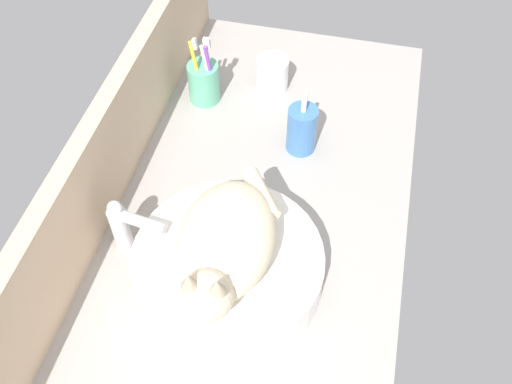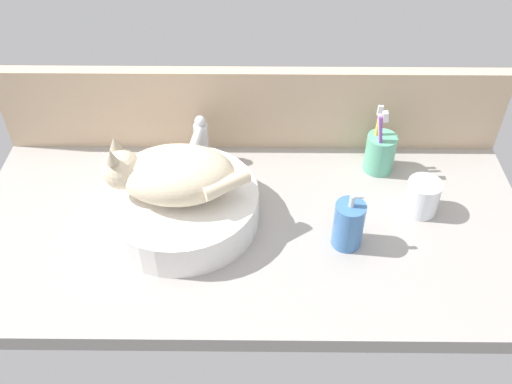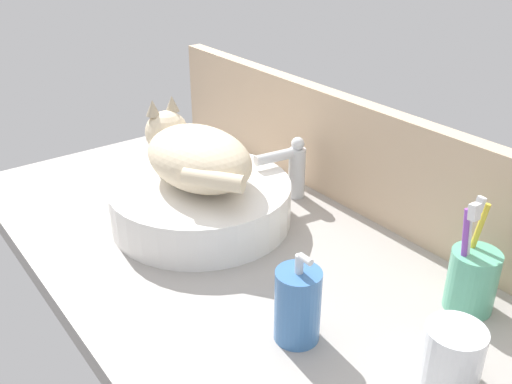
{
  "view_description": "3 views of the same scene",
  "coord_description": "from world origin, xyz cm",
  "px_view_note": "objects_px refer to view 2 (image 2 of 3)",
  "views": [
    {
      "loc": [
        -68.07,
        -16.84,
        95.84
      ],
      "look_at": [
        -2.41,
        -1.38,
        11.12
      ],
      "focal_mm": 40.0,
      "sensor_mm": 36.0,
      "label": 1
    },
    {
      "loc": [
        2.08,
        -92.81,
        94.43
      ],
      "look_at": [
        1.22,
        2.62,
        7.1
      ],
      "focal_mm": 40.0,
      "sensor_mm": 36.0,
      "label": 2
    },
    {
      "loc": [
        69.64,
        -49.83,
        56.84
      ],
      "look_at": [
        -2.05,
        3.97,
        11.15
      ],
      "focal_mm": 40.0,
      "sensor_mm": 36.0,
      "label": 3
    }
  ],
  "objects_px": {
    "soap_dispenser": "(348,225)",
    "toothbrush_cup": "(380,152)",
    "sink_basin": "(182,207)",
    "faucet": "(200,140)",
    "cat": "(171,174)",
    "water_glass": "(422,199)"
  },
  "relations": [
    {
      "from": "sink_basin",
      "to": "faucet",
      "type": "height_order",
      "value": "faucet"
    },
    {
      "from": "cat",
      "to": "faucet",
      "type": "distance_m",
      "value": 0.23
    },
    {
      "from": "sink_basin",
      "to": "faucet",
      "type": "bearing_deg",
      "value": 82.48
    },
    {
      "from": "soap_dispenser",
      "to": "toothbrush_cup",
      "type": "xyz_separation_m",
      "value": [
        0.11,
        0.26,
        -0.0
      ]
    },
    {
      "from": "soap_dispenser",
      "to": "water_glass",
      "type": "distance_m",
      "value": 0.21
    },
    {
      "from": "faucet",
      "to": "toothbrush_cup",
      "type": "distance_m",
      "value": 0.45
    },
    {
      "from": "faucet",
      "to": "water_glass",
      "type": "distance_m",
      "value": 0.56
    },
    {
      "from": "sink_basin",
      "to": "soap_dispenser",
      "type": "distance_m",
      "value": 0.38
    },
    {
      "from": "toothbrush_cup",
      "to": "water_glass",
      "type": "distance_m",
      "value": 0.17
    },
    {
      "from": "faucet",
      "to": "soap_dispenser",
      "type": "bearing_deg",
      "value": -39.17
    },
    {
      "from": "cat",
      "to": "water_glass",
      "type": "xyz_separation_m",
      "value": [
        0.57,
        0.04,
        -0.1
      ]
    },
    {
      "from": "faucet",
      "to": "water_glass",
      "type": "bearing_deg",
      "value": -18.14
    },
    {
      "from": "cat",
      "to": "soap_dispenser",
      "type": "xyz_separation_m",
      "value": [
        0.39,
        -0.07,
        -0.08
      ]
    },
    {
      "from": "faucet",
      "to": "toothbrush_cup",
      "type": "xyz_separation_m",
      "value": [
        0.45,
        -0.02,
        -0.02
      ]
    },
    {
      "from": "sink_basin",
      "to": "cat",
      "type": "distance_m",
      "value": 0.1
    },
    {
      "from": "toothbrush_cup",
      "to": "water_glass",
      "type": "height_order",
      "value": "toothbrush_cup"
    },
    {
      "from": "soap_dispenser",
      "to": "toothbrush_cup",
      "type": "distance_m",
      "value": 0.28
    },
    {
      "from": "soap_dispenser",
      "to": "water_glass",
      "type": "height_order",
      "value": "soap_dispenser"
    },
    {
      "from": "sink_basin",
      "to": "faucet",
      "type": "relative_size",
      "value": 2.6
    },
    {
      "from": "sink_basin",
      "to": "water_glass",
      "type": "bearing_deg",
      "value": 3.79
    },
    {
      "from": "sink_basin",
      "to": "faucet",
      "type": "distance_m",
      "value": 0.21
    },
    {
      "from": "cat",
      "to": "faucet",
      "type": "height_order",
      "value": "cat"
    }
  ]
}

